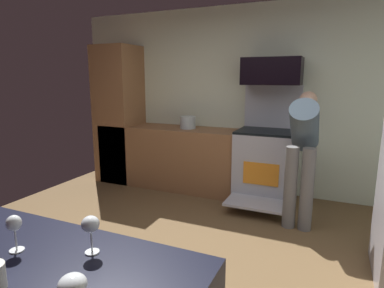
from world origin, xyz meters
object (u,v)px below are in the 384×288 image
wine_glass_mid (90,226)px  wine_glass_far (14,225)px  wine_glass_near (73,287)px  person_cook (303,147)px  microwave (272,71)px  oven_range (266,163)px  stock_pot (188,122)px

wine_glass_mid → wine_glass_far: bearing=-158.8°
wine_glass_near → wine_glass_far: (-0.53, 0.22, -0.01)m
person_cook → wine_glass_far: size_ratio=9.18×
wine_glass_near → wine_glass_mid: 0.41m
microwave → wine_glass_mid: (-0.10, -3.34, -0.68)m
oven_range → wine_glass_mid: size_ratio=9.35×
microwave → stock_pot: bearing=-176.0°
wine_glass_near → stock_pot: size_ratio=0.72×
wine_glass_far → person_cook: bearing=72.4°
wine_glass_near → stock_pot: (-1.28, 3.60, -0.04)m
oven_range → stock_pot: 1.25m
oven_range → stock_pot: size_ratio=6.71×
wine_glass_mid → wine_glass_far: wine_glass_mid is taller
oven_range → wine_glass_near: bearing=-87.9°
oven_range → wine_glass_near: size_ratio=9.34×
wine_glass_mid → person_cook: bearing=77.6°
person_cook → wine_glass_far: 2.94m
oven_range → wine_glass_near: 3.63m
oven_range → wine_glass_far: oven_range is taller
wine_glass_mid → wine_glass_far: size_ratio=1.02×
wine_glass_near → wine_glass_mid: size_ratio=1.00×
wine_glass_near → stock_pot: bearing=109.6°
wine_glass_near → stock_pot: stock_pot is taller
wine_glass_near → oven_range: bearing=92.1°
microwave → stock_pot: microwave is taller
wine_glass_mid → stock_pot: (-1.05, 3.26, -0.03)m
microwave → wine_glass_mid: 3.41m
microwave → stock_pot: (-1.15, -0.08, -0.71)m
microwave → person_cook: (0.49, -0.66, -0.82)m
wine_glass_mid → wine_glass_far: (-0.30, -0.12, -0.01)m
oven_range → wine_glass_far: (-0.40, -3.36, 0.51)m
stock_pot → wine_glass_far: bearing=-77.5°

